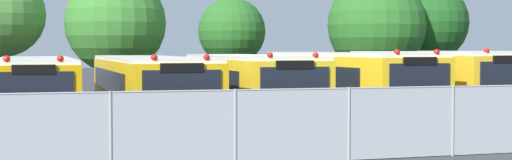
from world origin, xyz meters
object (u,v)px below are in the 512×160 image
at_px(school_bus_4, 345,84).
at_px(tree_2, 113,22).
at_px(school_bus_1, 35,91).
at_px(school_bus_6, 512,81).
at_px(tree_5, 427,22).
at_px(tree_4, 375,26).
at_px(school_bus_5, 431,83).
at_px(school_bus_3, 247,87).
at_px(tree_3, 231,30).
at_px(school_bus_2, 148,89).

height_order(school_bus_4, tree_2, tree_2).
height_order(school_bus_1, school_bus_6, school_bus_6).
distance_m(school_bus_1, tree_5, 22.09).
distance_m(tree_2, tree_4, 12.78).
relative_size(school_bus_5, tree_2, 1.56).
distance_m(school_bus_3, tree_3, 10.35).
height_order(school_bus_3, school_bus_4, school_bus_4).
bearing_deg(tree_2, tree_4, -2.87).
bearing_deg(school_bus_5, school_bus_2, 0.02).
xyz_separation_m(tree_2, tree_5, (16.16, 0.28, 0.15)).
relative_size(school_bus_4, tree_2, 1.77).
bearing_deg(tree_3, school_bus_6, -48.14).
bearing_deg(tree_5, tree_3, 179.95).
relative_size(school_bus_1, school_bus_2, 0.95).
distance_m(school_bus_1, school_bus_3, 7.06).
height_order(tree_2, tree_5, tree_2).
xyz_separation_m(school_bus_6, tree_5, (1.76, 9.77, 2.63)).
distance_m(school_bus_5, tree_5, 11.63).
distance_m(school_bus_2, school_bus_6, 14.23).
relative_size(tree_3, tree_5, 0.84).
distance_m(school_bus_1, school_bus_2, 3.60).
distance_m(tree_4, tree_5, 3.53).
bearing_deg(tree_5, school_bus_3, -141.63).
bearing_deg(school_bus_6, tree_4, -81.17).
xyz_separation_m(school_bus_1, tree_3, (9.05, 9.88, 2.23)).
xyz_separation_m(school_bus_6, tree_2, (-14.41, 9.50, 2.47)).
bearing_deg(school_bus_1, tree_5, -153.18).
distance_m(school_bus_6, tree_4, 9.31).
distance_m(school_bus_4, tree_5, 13.45).
height_order(school_bus_3, tree_3, tree_3).
xyz_separation_m(tree_3, tree_4, (7.12, -0.93, 0.24)).
relative_size(school_bus_4, school_bus_5, 1.13).
bearing_deg(school_bus_6, tree_5, -101.84).
bearing_deg(school_bus_2, tree_4, -144.63).
distance_m(school_bus_4, school_bus_5, 3.41).
xyz_separation_m(school_bus_3, tree_4, (9.12, 8.99, 2.43)).
bearing_deg(school_bus_1, tree_2, -109.51).
bearing_deg(school_bus_4, tree_5, -133.19).
bearing_deg(school_bus_4, school_bus_1, -0.93).
bearing_deg(tree_4, tree_5, 15.11).
height_order(school_bus_4, tree_5, tree_5).
bearing_deg(tree_3, school_bus_1, -132.49).
xyz_separation_m(school_bus_5, tree_5, (5.40, 9.96, 2.63)).
bearing_deg(tree_4, school_bus_3, -135.41).
height_order(school_bus_6, tree_2, tree_2).
height_order(school_bus_1, school_bus_4, school_bus_4).
height_order(school_bus_1, school_bus_3, school_bus_3).
relative_size(school_bus_2, school_bus_6, 1.10).
relative_size(tree_2, tree_3, 1.20).
bearing_deg(tree_3, tree_2, -177.10).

